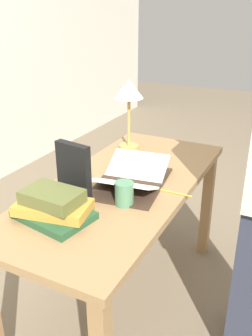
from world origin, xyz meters
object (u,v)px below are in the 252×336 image
at_px(open_book, 131,178).
at_px(coffee_mug, 124,193).
at_px(reading_lamp, 129,94).
at_px(pencil, 175,193).
at_px(book_stack_tall, 53,206).
at_px(book_standing_upright, 74,172).

height_order(open_book, coffee_mug, coffee_mug).
bearing_deg(reading_lamp, open_book, -152.26).
bearing_deg(coffee_mug, pencil, -40.29).
xyz_separation_m(book_stack_tall, pencil, (0.42, -0.36, -0.05)).
distance_m(coffee_mug, pencil, 0.26).
relative_size(open_book, reading_lamp, 1.21).
bearing_deg(open_book, coffee_mug, -169.91).
distance_m(open_book, reading_lamp, 0.58).
bearing_deg(coffee_mug, open_book, 17.76).
bearing_deg(coffee_mug, book_stack_tall, 139.25).
relative_size(reading_lamp, coffee_mug, 3.92).
xyz_separation_m(open_book, book_standing_upright, (-0.25, 0.16, 0.10)).
height_order(open_book, book_standing_upright, book_standing_upright).
relative_size(open_book, book_standing_upright, 1.88).
distance_m(book_standing_upright, coffee_mug, 0.24).
height_order(reading_lamp, coffee_mug, reading_lamp).
bearing_deg(book_standing_upright, pencil, -48.52).
bearing_deg(book_standing_upright, book_stack_tall, -165.99).
height_order(reading_lamp, pencil, reading_lamp).
xyz_separation_m(reading_lamp, pencil, (-0.44, -0.46, -0.32)).
relative_size(open_book, coffee_mug, 4.72).
height_order(book_stack_tall, reading_lamp, reading_lamp).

